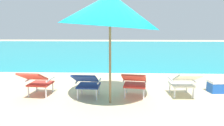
% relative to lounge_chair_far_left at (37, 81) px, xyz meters
% --- Properties ---
extents(ground_plane, '(40.00, 40.00, 0.00)m').
position_rel_lounge_chair_far_left_xyz_m(ground_plane, '(1.78, 3.88, -0.40)').
color(ground_plane, beige).
extents(ocean_band, '(40.00, 18.00, 0.01)m').
position_rel_lounge_chair_far_left_xyz_m(ocean_band, '(1.78, 11.68, -0.40)').
color(ocean_band, teal).
rests_on(ocean_band, ground_plane).
extents(lounge_chair_far_left, '(0.59, 0.91, 0.68)m').
position_rel_lounge_chair_far_left_xyz_m(lounge_chair_far_left, '(0.00, 0.00, 0.00)').
color(lounge_chair_far_left, red).
rests_on(lounge_chair_far_left, ground_plane).
extents(lounge_chair_near_left, '(0.57, 0.89, 0.68)m').
position_rel_lounge_chair_far_left_xyz_m(lounge_chair_near_left, '(1.23, -0.12, 0.00)').
color(lounge_chair_near_left, navy).
rests_on(lounge_chair_near_left, ground_plane).
extents(lounge_chair_near_right, '(0.65, 0.94, 0.68)m').
position_rel_lounge_chair_far_left_xyz_m(lounge_chair_near_right, '(2.33, -0.03, 0.00)').
color(lounge_chair_near_right, red).
rests_on(lounge_chair_near_right, ground_plane).
extents(lounge_chair_far_right, '(0.57, 0.89, 0.68)m').
position_rel_lounge_chair_far_left_xyz_m(lounge_chair_far_right, '(3.51, 0.06, 0.00)').
color(lounge_chair_far_right, silver).
rests_on(lounge_chair_far_right, ground_plane).
extents(beach_umbrella_center, '(2.18, 2.13, 2.42)m').
position_rel_lounge_chair_far_left_xyz_m(beach_umbrella_center, '(1.77, -0.33, 1.61)').
color(beach_umbrella_center, olive).
rests_on(beach_umbrella_center, ground_plane).
extents(cooler_box, '(0.50, 0.37, 0.32)m').
position_rel_lounge_chair_far_left_xyz_m(cooler_box, '(4.53, 0.52, -0.24)').
color(cooler_box, '#194CA5').
rests_on(cooler_box, ground_plane).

